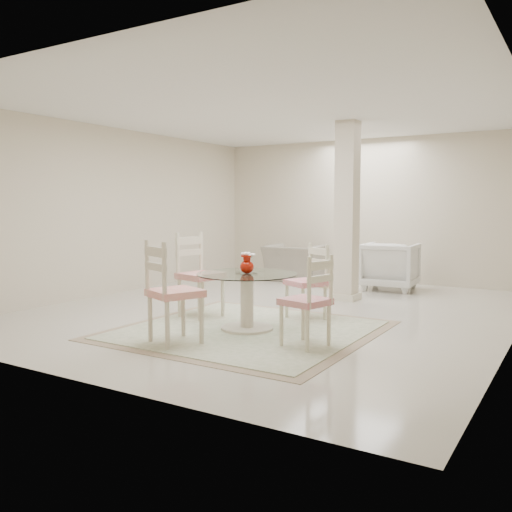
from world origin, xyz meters
The scene contains 13 objects.
ground centered at (0.00, 0.00, 0.00)m, with size 7.00×7.00×0.00m, color beige.
room_shell centered at (0.00, 0.00, 1.86)m, with size 6.02×7.02×2.71m.
column centered at (0.50, 1.30, 1.35)m, with size 0.30×0.30×2.70m, color beige.
area_rug centered at (0.31, -1.25, 0.01)m, with size 2.78×2.78×0.02m.
dining_table centered at (0.31, -1.25, 0.34)m, with size 1.15×1.15×0.66m.
red_vase centered at (0.31, -1.24, 0.78)m, with size 0.19×0.16×0.25m.
dining_chair_east centered at (1.28, -1.57, 0.55)m, with size 0.50×0.50×1.04m.
dining_chair_north centered at (0.66, -0.29, 0.55)m, with size 0.57×0.57×1.05m.
dining_chair_west centered at (-0.66, -0.92, 0.63)m, with size 0.57×0.57×1.20m.
dining_chair_south centered at (-0.03, -2.21, 0.63)m, with size 0.62×0.62×1.19m.
recliner_taupe centered at (-1.17, 2.82, 0.34)m, with size 1.04×0.91×0.68m, color gray.
armchair_white centered at (0.76, 2.64, 0.41)m, with size 0.87×0.90×0.81m, color white.
side_table centered at (-0.23, 2.39, 0.22)m, with size 0.46×0.46×0.47m.
Camera 1 is at (3.60, -6.45, 1.44)m, focal length 38.00 mm.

